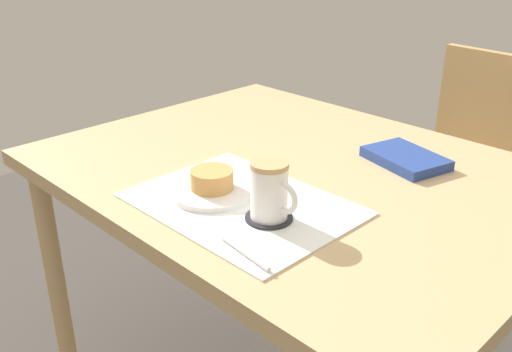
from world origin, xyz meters
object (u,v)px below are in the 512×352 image
Objects in this scene: coffee_mug at (270,190)px; dining_table at (295,198)px; pastry at (212,179)px; pastry_plate at (212,191)px; wooden_chair at (464,178)px; small_book at (405,158)px.

dining_table is at bearing 121.01° from coffee_mug.
coffee_mug is at bearing 1.63° from pastry.
coffee_mug is (0.16, 0.00, 0.05)m from pastry_plate.
pastry_plate is at bearing 91.27° from wooden_chair.
wooden_chair reaches higher than small_book.
wooden_chair is at bearing 86.56° from pastry_plate.
small_book is at bearing 106.09° from wooden_chair.
pastry is at bearing -95.44° from dining_table.
coffee_mug is (0.14, -0.23, 0.14)m from dining_table.
pastry is 0.47m from small_book.
wooden_chair is 4.91× the size of small_book.
coffee_mug reaches higher than pastry_plate.
small_book reaches higher than pastry_plate.
coffee_mug is at bearing 1.63° from pastry_plate.
small_book is (0.16, 0.19, 0.09)m from dining_table.
pastry reaches higher than dining_table.
pastry is at bearing -98.88° from small_book.
small_book is (0.03, 0.42, -0.05)m from coffee_mug.
pastry_plate is 0.99× the size of small_book.
pastry is 0.79× the size of coffee_mug.
wooden_chair is 10.13× the size of pastry.
coffee_mug is 0.61× the size of small_book.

